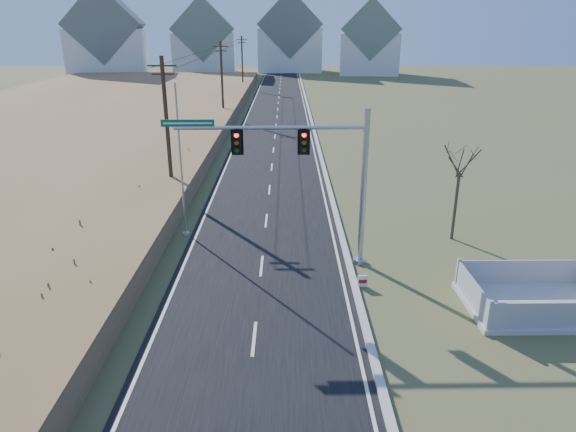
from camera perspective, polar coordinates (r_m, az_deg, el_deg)
The scene contains 16 objects.
ground at distance 20.94m, azimuth -3.45°, elevation -10.51°, with size 260.00×260.00×0.00m, color #555D2D.
road at distance 68.77m, azimuth -1.18°, elevation 11.49°, with size 8.00×180.00×0.06m, color black.
curb at distance 68.82m, azimuth 2.35°, elevation 11.54°, with size 0.30×180.00×0.18m, color #B2AFA8.
reed_marsh at distance 63.96m, azimuth -23.72°, elevation 9.69°, with size 38.00×110.00×1.30m, color #9C7246.
utility_pole_near at distance 34.35m, azimuth -13.30°, elevation 9.74°, with size 1.80×0.26×9.00m.
utility_pole_mid at distance 63.68m, azimuth -7.35°, elevation 14.84°, with size 1.80×0.26×9.00m.
utility_pole_far at distance 93.43m, azimuth -5.11°, elevation 16.67°, with size 1.80×0.26×9.00m.
condo_nw at distance 124.30m, azimuth -19.54°, elevation 17.97°, with size 17.69×13.38×19.05m.
condo_nnw at distance 127.43m, azimuth -9.32°, elevation 18.51°, with size 14.93×11.17×17.03m.
condo_n at distance 129.96m, azimuth 0.20°, elevation 19.09°, with size 15.27×10.20×18.54m.
condo_ne at distance 123.42m, azimuth 9.06°, elevation 18.42°, with size 14.12×10.51×16.52m.
traffic_signal_mast at distance 23.26m, azimuth 3.88°, elevation 4.86°, with size 9.30×0.63×7.40m.
fence_enclosure at distance 23.26m, azimuth 25.93°, elevation -8.63°, with size 5.71×3.93×1.29m.
open_sign at distance 22.75m, azimuth 8.29°, elevation -7.18°, with size 0.45×0.10×0.55m.
flagpole at distance 27.52m, azimuth -11.70°, elevation 4.17°, with size 0.37×0.37×8.12m.
bare_tree at distance 27.58m, azimuth 18.66°, elevation 5.96°, with size 2.04×2.04×5.41m.
Camera 1 is at (1.19, -17.92, 10.77)m, focal length 32.00 mm.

